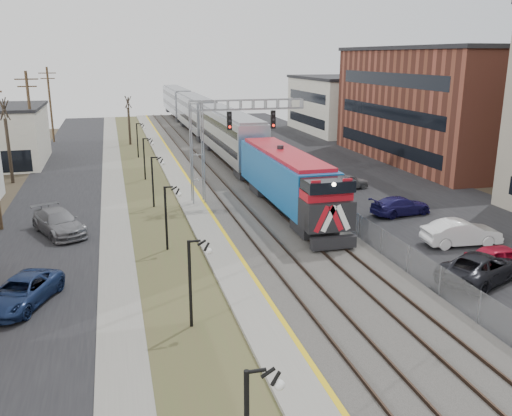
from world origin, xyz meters
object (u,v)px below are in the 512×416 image
object	(u,v)px
signal_gantry	(218,134)
car_lot_a	(504,259)
car_lot_b	(461,233)
train	(205,121)

from	to	relation	value
signal_gantry	car_lot_a	size ratio (longest dim) A/B	2.11
car_lot_b	train	bearing A→B (deg)	15.29
signal_gantry	car_lot_a	xyz separation A→B (m)	(12.22, -18.03, -4.86)
car_lot_a	car_lot_b	distance (m)	4.24
car_lot_b	signal_gantry	bearing A→B (deg)	47.16
train	signal_gantry	world-z (taller)	signal_gantry
train	signal_gantry	xyz separation A→B (m)	(-4.28, -31.30, 2.67)
train	car_lot_b	xyz separation A→B (m)	(8.24, -45.10, -2.13)
car_lot_a	car_lot_b	xyz separation A→B (m)	(0.30, 4.23, 0.07)
signal_gantry	car_lot_a	bearing A→B (deg)	-55.87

